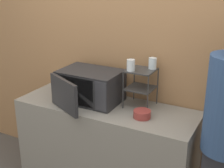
{
  "coord_description": "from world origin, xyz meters",
  "views": [
    {
      "loc": [
        1.27,
        -1.98,
        2.03
      ],
      "look_at": [
        0.05,
        0.32,
        1.09
      ],
      "focal_mm": 50.0,
      "sensor_mm": 36.0,
      "label": 1
    }
  ],
  "objects_px": {
    "bowl": "(142,114)",
    "microwave": "(89,86)",
    "glass_front_left": "(131,65)",
    "glass_back_right": "(153,63)",
    "dish_rack": "(141,80)"
  },
  "relations": [
    {
      "from": "bowl",
      "to": "microwave",
      "type": "bearing_deg",
      "value": 170.69
    },
    {
      "from": "microwave",
      "to": "bowl",
      "type": "height_order",
      "value": "microwave"
    },
    {
      "from": "glass_front_left",
      "to": "glass_back_right",
      "type": "relative_size",
      "value": 1.0
    },
    {
      "from": "glass_back_right",
      "to": "bowl",
      "type": "relative_size",
      "value": 0.68
    },
    {
      "from": "dish_rack",
      "to": "bowl",
      "type": "bearing_deg",
      "value": -63.01
    },
    {
      "from": "dish_rack",
      "to": "glass_front_left",
      "type": "height_order",
      "value": "glass_front_left"
    },
    {
      "from": "microwave",
      "to": "glass_back_right",
      "type": "height_order",
      "value": "glass_back_right"
    },
    {
      "from": "dish_rack",
      "to": "glass_back_right",
      "type": "relative_size",
      "value": 3.48
    },
    {
      "from": "glass_back_right",
      "to": "dish_rack",
      "type": "bearing_deg",
      "value": -136.58
    },
    {
      "from": "dish_rack",
      "to": "glass_back_right",
      "type": "bearing_deg",
      "value": 43.42
    },
    {
      "from": "dish_rack",
      "to": "glass_front_left",
      "type": "bearing_deg",
      "value": -133.29
    },
    {
      "from": "dish_rack",
      "to": "glass_front_left",
      "type": "distance_m",
      "value": 0.18
    },
    {
      "from": "microwave",
      "to": "glass_back_right",
      "type": "relative_size",
      "value": 6.02
    },
    {
      "from": "glass_front_left",
      "to": "glass_back_right",
      "type": "bearing_deg",
      "value": 45.03
    },
    {
      "from": "microwave",
      "to": "glass_front_left",
      "type": "xyz_separation_m",
      "value": [
        0.4,
        0.05,
        0.25
      ]
    }
  ]
}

